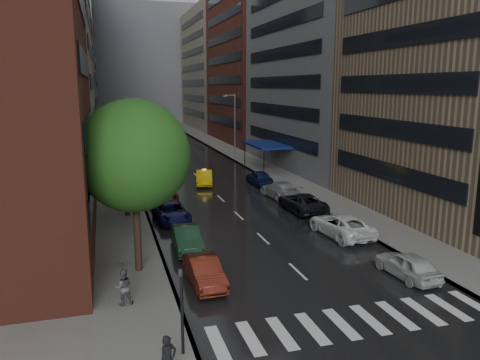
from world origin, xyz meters
name	(u,v)px	position (x,y,z in m)	size (l,w,h in m)	color
ground	(331,303)	(0.00, 0.00, 0.00)	(220.00, 220.00, 0.00)	gray
road	(175,156)	(0.00, 50.00, 0.01)	(14.00, 140.00, 0.01)	black
sidewalk_left	(113,158)	(-9.00, 50.00, 0.07)	(4.00, 140.00, 0.15)	gray
sidewalk_right	(234,153)	(9.00, 50.00, 0.07)	(4.00, 140.00, 0.15)	gray
crosswalk	(356,321)	(0.20, -2.00, 0.01)	(13.15, 2.80, 0.01)	silver
buildings_left	(65,47)	(-15.00, 58.79, 15.99)	(8.00, 108.00, 38.00)	maroon
buildings_right	(258,56)	(15.00, 56.70, 15.03)	(8.05, 109.10, 36.00)	#937A5B
building_far	(137,65)	(0.00, 118.00, 16.00)	(40.00, 14.00, 32.00)	slate
tree_near	(134,156)	(-8.60, 6.39, 6.59)	(6.04, 6.04, 9.63)	#382619
tree_mid	(124,140)	(-8.60, 18.15, 6.14)	(5.63, 5.63, 8.97)	#382619
tree_far	(119,132)	(-8.60, 30.70, 5.55)	(5.09, 5.09, 8.12)	#382619
taxi	(204,178)	(-0.16, 28.57, 0.76)	(1.62, 4.64, 1.53)	gold
parked_cars_left	(174,217)	(-5.40, 14.51, 0.72)	(2.77, 23.53, 1.51)	maroon
parked_cars_right	(305,204)	(5.40, 15.10, 0.77)	(3.05, 29.83, 1.55)	silver
ped_black_umbrella	(123,280)	(-9.59, 2.28, 1.38)	(0.96, 0.98, 2.09)	#4E4F53
traffic_light	(182,303)	(-7.60, -2.57, 2.23)	(0.18, 0.15, 3.45)	black
street_lamp_left	(128,139)	(-7.72, 30.00, 4.89)	(1.74, 0.22, 9.00)	gray
street_lamp_right	(234,124)	(7.72, 45.00, 4.89)	(1.74, 0.22, 9.00)	gray
awning	(266,145)	(8.98, 35.00, 3.13)	(4.00, 8.00, 3.12)	navy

